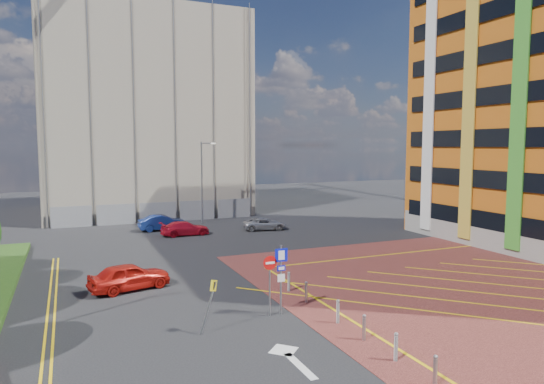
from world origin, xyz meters
TOP-DOWN VIEW (x-y plane):
  - ground at (0.00, 0.00)m, footprint 140.00×140.00m
  - forecourt at (14.00, 0.00)m, footprint 26.00×26.00m
  - lamp_back at (4.08, 28.00)m, footprint 1.53×0.16m
  - sign_cluster at (0.30, 0.98)m, footprint 1.17×0.12m
  - warning_sign at (-3.07, 0.04)m, footprint 0.79×0.43m
  - bollard_row at (2.30, -1.67)m, footprint 0.14×11.14m
  - construction_building at (0.00, 40.00)m, footprint 21.20×19.20m
  - construction_fence at (1.00, 30.00)m, footprint 21.60×0.06m
  - car_red_left at (-5.38, 7.60)m, footprint 4.53×2.69m
  - car_blue_back at (-0.43, 25.19)m, footprint 4.31×1.61m
  - car_red_back at (0.88, 21.96)m, footprint 4.20×1.83m
  - car_silver_back at (8.16, 21.76)m, footprint 4.22×2.52m

SIDE VIEW (x-z plane):
  - ground at x=0.00m, z-range 0.00..0.00m
  - forecourt at x=14.00m, z-range 0.00..0.02m
  - bollard_row at x=2.30m, z-range 0.02..0.92m
  - car_silver_back at x=8.16m, z-range 0.00..1.10m
  - car_red_back at x=0.88m, z-range 0.00..1.20m
  - car_blue_back at x=-0.43m, z-range 0.00..1.41m
  - car_red_left at x=-5.38m, z-range 0.00..1.44m
  - construction_fence at x=1.00m, z-range 0.00..2.00m
  - warning_sign at x=-3.07m, z-range 0.31..2.55m
  - sign_cluster at x=0.30m, z-range 0.35..3.55m
  - lamp_back at x=4.08m, z-range 0.36..8.36m
  - construction_building at x=0.00m, z-range 0.00..22.00m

